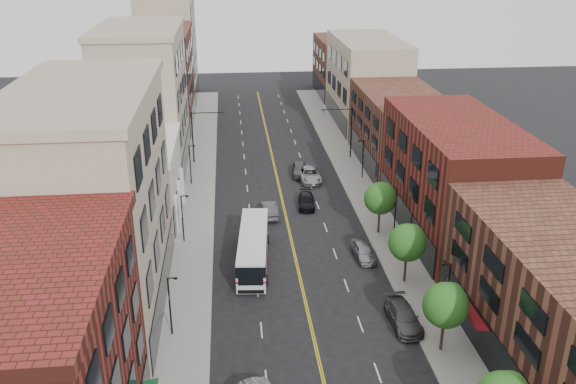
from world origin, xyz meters
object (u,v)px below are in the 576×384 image
object	(u,v)px
city_bus	(253,246)
car_lane_b	(310,174)
car_parked_mid	(403,316)
car_lane_behind	(270,210)
car_parked_far	(363,251)
car_lane_a	(306,201)
car_lane_c	(300,169)

from	to	relation	value
city_bus	car_lane_b	bearing A→B (deg)	73.50
car_parked_mid	car_lane_behind	distance (m)	23.77
car_parked_far	city_bus	bearing A→B (deg)	175.84
car_parked_mid	car_lane_a	distance (m)	24.58
car_lane_behind	car_lane_a	bearing A→B (deg)	-155.22
car_parked_far	car_lane_c	xyz separation A→B (m)	(-3.54, 23.14, 0.06)
car_lane_a	car_lane_b	xyz separation A→B (m)	(1.47, 8.27, 0.13)
city_bus	car_lane_behind	xyz separation A→B (m)	(2.30, 10.56, -1.02)
car_parked_mid	car_lane_c	size ratio (longest dim) A/B	1.11
car_parked_mid	car_lane_b	bearing A→B (deg)	93.46
car_parked_mid	car_lane_b	world-z (taller)	car_lane_b
car_parked_mid	car_lane_b	size ratio (longest dim) A/B	0.91
car_lane_a	city_bus	bearing A→B (deg)	-112.46
car_lane_b	car_lane_c	xyz separation A→B (m)	(-1.07, 2.00, 0.00)
city_bus	car_lane_a	size ratio (longest dim) A/B	2.61
city_bus	car_parked_far	distance (m)	10.72
city_bus	car_lane_behind	distance (m)	10.86
car_parked_mid	car_lane_c	xyz separation A→B (m)	(-4.37, 34.38, 0.04)
car_parked_far	car_lane_b	distance (m)	21.28
car_parked_mid	car_lane_c	world-z (taller)	car_lane_c
car_parked_mid	car_lane_behind	size ratio (longest dim) A/B	1.14
car_lane_c	car_lane_behind	bearing A→B (deg)	-106.31
car_lane_behind	car_lane_a	size ratio (longest dim) A/B	1.00
car_lane_behind	car_lane_c	world-z (taller)	car_lane_c
city_bus	car_lane_b	size ratio (longest dim) A/B	2.09
car_lane_b	car_lane_c	bearing A→B (deg)	116.96
car_lane_a	car_lane_behind	bearing A→B (deg)	-148.30
car_lane_behind	car_parked_mid	bearing A→B (deg)	111.23
car_lane_a	car_parked_mid	bearing A→B (deg)	-73.44
car_parked_mid	car_lane_a	size ratio (longest dim) A/B	1.14
car_lane_a	car_lane_c	xyz separation A→B (m)	(0.40, 10.27, 0.13)
car_parked_far	car_parked_mid	bearing A→B (deg)	-89.34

